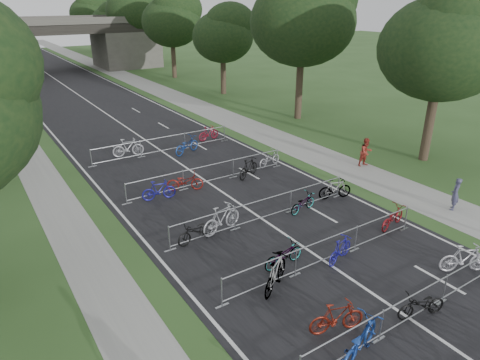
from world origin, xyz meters
name	(u,v)px	position (x,y,z in m)	size (l,w,h in m)	color
road	(73,91)	(0.00, 50.00, 0.01)	(11.00, 140.00, 0.01)	black
sidewalk_right	(143,84)	(8.00, 50.00, 0.01)	(3.00, 140.00, 0.01)	gray
lane_markings	(73,91)	(0.00, 50.00, 0.00)	(0.12, 140.00, 0.00)	silver
overpass_bridge	(41,46)	(0.00, 65.00, 3.53)	(31.00, 8.00, 7.05)	#4A4842
tree_right_0	(446,43)	(13.11, 15.93, 6.92)	(7.17, 7.17, 10.93)	#33261C
tree_right_1	(305,17)	(13.11, 27.93, 7.90)	(8.18, 8.18, 12.47)	#33261C
tree_right_2	(224,34)	(13.11, 39.93, 5.95)	(6.16, 6.16, 9.39)	#33261C
tree_right_3	(172,19)	(13.11, 51.93, 6.92)	(7.17, 7.17, 10.93)	#33261C
tree_right_4	(136,9)	(13.11, 63.93, 7.90)	(8.18, 8.18, 12.47)	#33261C
tree_right_5	(111,20)	(13.11, 75.93, 5.95)	(6.16, 6.16, 9.39)	#33261C
tree_right_6	(90,12)	(13.11, 87.93, 6.92)	(7.17, 7.17, 10.93)	#33261C
barrier_row_2	(415,306)	(0.00, 7.20, 0.55)	(9.70, 0.08, 1.10)	#9A9DA2
barrier_row_3	(327,250)	(0.00, 11.00, 0.55)	(9.70, 0.08, 1.10)	#9A9DA2
barrier_row_4	(264,209)	(0.00, 15.00, 0.55)	(9.70, 0.08, 1.10)	#9A9DA2
barrier_row_5	(209,174)	(0.00, 20.00, 0.55)	(9.70, 0.08, 1.10)	#9A9DA2
barrier_row_6	(163,145)	(0.00, 26.00, 0.55)	(9.70, 0.08, 1.10)	#9A9DA2
bike_8	(359,341)	(-2.53, 7.11, 0.57)	(0.76, 2.17, 1.14)	#1B4099
bike_9	(337,318)	(-2.35, 8.15, 0.53)	(0.50, 1.76, 1.06)	maroon
bike_10	(422,305)	(0.34, 7.17, 0.44)	(0.59, 1.68, 0.88)	black
bike_11	(464,259)	(3.74, 7.84, 0.55)	(0.52, 1.85, 1.11)	#BCBBC3
bike_12	(276,273)	(-2.57, 10.82, 0.60)	(0.56, 1.98, 1.19)	#9A9DA2
bike_13	(283,255)	(-1.51, 11.72, 0.47)	(0.62, 1.78, 0.93)	#9A9DA2
bike_14	(340,250)	(0.49, 10.80, 0.49)	(0.46, 1.64, 0.98)	navy
bike_15	(392,217)	(4.30, 11.44, 0.48)	(0.63, 1.82, 0.96)	maroon
bike_16	(197,231)	(-3.38, 15.01, 0.48)	(0.64, 1.84, 0.96)	black
bike_17	(222,219)	(-2.11, 15.16, 0.62)	(0.59, 2.08, 1.25)	#A1A2A9
bike_18	(303,203)	(2.01, 14.70, 0.44)	(0.59, 1.68, 0.88)	#9A9DA2
bike_19	(335,189)	(4.30, 14.92, 0.52)	(0.49, 1.74, 1.04)	#9A9DA2
bike_20	(159,190)	(-3.08, 19.59, 0.51)	(0.48, 1.69, 1.01)	navy
bike_21	(185,182)	(-1.49, 19.88, 0.49)	(0.66, 1.88, 0.99)	maroon
bike_22	(249,168)	(2.26, 19.55, 0.56)	(0.52, 1.85, 1.11)	black
bike_23	(269,159)	(4.30, 20.34, 0.46)	(0.61, 1.74, 0.91)	#939399
bike_25	(128,148)	(-2.15, 26.55, 0.59)	(0.55, 1.95, 1.17)	#A5A5AD
bike_26	(187,145)	(1.20, 25.06, 0.55)	(0.73, 2.11, 1.11)	navy
bike_27	(209,133)	(3.77, 26.76, 0.51)	(0.48, 1.69, 1.01)	maroon
pedestrian_a	(455,194)	(8.13, 10.98, 0.79)	(0.58, 0.38, 1.58)	#3A3A57
pedestrian_b	(366,152)	(9.09, 17.23, 0.85)	(0.83, 0.65, 1.71)	maroon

